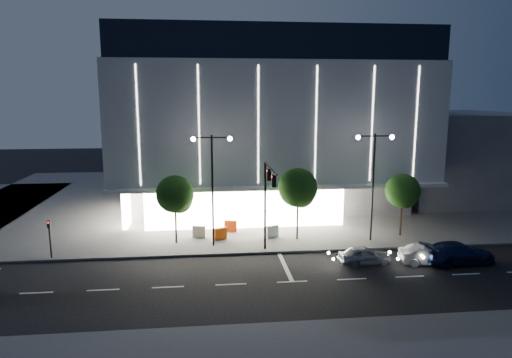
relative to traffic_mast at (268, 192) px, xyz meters
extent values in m
plane|color=black|center=(-1.00, -3.34, -5.03)|extent=(160.00, 160.00, 0.00)
cube|color=#474747|center=(4.00, 20.66, -4.95)|extent=(70.00, 40.00, 0.15)
cube|color=#4C4C51|center=(2.00, 20.66, -3.03)|extent=(28.00, 21.00, 4.00)
cube|color=#A0A0A6|center=(2.00, 18.66, 4.47)|extent=(30.00, 25.00, 11.00)
cube|color=black|center=(2.00, 18.66, 11.47)|extent=(29.40, 24.50, 3.00)
cube|color=white|center=(-1.00, 7.36, -3.03)|extent=(18.00, 0.40, 3.60)
cube|color=white|center=(-11.80, 12.66, -3.03)|extent=(0.40, 10.00, 3.60)
cube|color=#A0A0A6|center=(2.00, 6.36, -0.93)|extent=(30.00, 2.00, 0.30)
cube|color=white|center=(2.00, 6.14, 4.47)|extent=(24.00, 0.06, 10.00)
cube|color=#4C4C51|center=(25.00, 20.66, -0.03)|extent=(16.00, 20.00, 10.00)
cylinder|color=black|center=(0.00, 1.46, -1.53)|extent=(0.18, 0.18, 7.00)
cylinder|color=black|center=(0.00, -1.44, 1.97)|extent=(0.14, 5.80, 0.14)
cube|color=black|center=(0.00, -0.74, 1.37)|extent=(0.28, 0.18, 0.85)
cube|color=black|center=(0.00, -3.14, 1.37)|extent=(0.28, 0.18, 0.85)
sphere|color=#FF0C0C|center=(-0.12, -0.74, 1.67)|extent=(0.14, 0.14, 0.14)
cylinder|color=black|center=(-4.00, 2.66, -0.53)|extent=(0.16, 0.16, 9.00)
cylinder|color=black|center=(-4.70, 2.66, 3.77)|extent=(1.40, 0.10, 0.10)
cylinder|color=black|center=(-3.30, 2.66, 3.77)|extent=(1.40, 0.10, 0.10)
sphere|color=white|center=(-5.40, 2.66, 3.67)|extent=(0.36, 0.36, 0.36)
sphere|color=white|center=(-2.60, 2.66, 3.67)|extent=(0.36, 0.36, 0.36)
cylinder|color=black|center=(9.00, 2.66, -0.53)|extent=(0.16, 0.16, 9.00)
cylinder|color=black|center=(8.30, 2.66, 3.77)|extent=(1.40, 0.10, 0.10)
cylinder|color=black|center=(9.70, 2.66, 3.77)|extent=(1.40, 0.10, 0.10)
sphere|color=white|center=(7.60, 2.66, 3.67)|extent=(0.36, 0.36, 0.36)
sphere|color=white|center=(10.40, 2.66, 3.67)|extent=(0.36, 0.36, 0.36)
cylinder|color=black|center=(-16.00, 1.16, -3.53)|extent=(0.12, 0.12, 3.00)
cube|color=black|center=(-16.00, 1.16, -2.33)|extent=(0.22, 0.16, 0.55)
sphere|color=#FF0C0C|center=(-16.00, 1.05, -2.18)|extent=(0.10, 0.10, 0.10)
cylinder|color=black|center=(-7.00, 3.66, -3.14)|extent=(0.16, 0.16, 3.78)
sphere|color=black|center=(-7.00, 3.66, -0.82)|extent=(3.02, 3.02, 3.02)
sphere|color=black|center=(-6.70, 3.86, -1.36)|extent=(2.16, 2.16, 2.16)
sphere|color=black|center=(-7.25, 3.51, -1.14)|extent=(1.94, 1.94, 1.94)
cylinder|color=black|center=(3.00, 3.66, -3.00)|extent=(0.16, 0.16, 4.06)
sphere|color=black|center=(3.00, 3.66, -0.50)|extent=(3.25, 3.25, 3.25)
sphere|color=black|center=(3.30, 3.86, -1.08)|extent=(2.32, 2.32, 2.32)
sphere|color=black|center=(2.75, 3.51, -0.85)|extent=(2.09, 2.09, 2.09)
cylinder|color=black|center=(12.00, 3.66, -3.21)|extent=(0.16, 0.16, 3.64)
sphere|color=black|center=(12.00, 3.66, -0.97)|extent=(2.91, 2.91, 2.91)
sphere|color=black|center=(12.30, 3.86, -1.49)|extent=(2.08, 2.08, 2.08)
sphere|color=black|center=(11.75, 3.51, -1.28)|extent=(1.87, 1.87, 1.87)
imported|color=#97989E|center=(6.75, -2.20, -4.38)|extent=(3.87, 1.79, 1.29)
imported|color=#AEB3B7|center=(11.40, -2.78, -4.33)|extent=(4.39, 1.94, 1.40)
imported|color=#111C41|center=(13.50, -2.81, -4.25)|extent=(5.55, 2.65, 1.56)
cube|color=#FF590E|center=(-3.40, 4.13, -4.38)|extent=(1.11, 0.68, 1.00)
cube|color=silver|center=(-5.18, 4.91, -4.38)|extent=(1.13, 0.50, 1.00)
cube|color=#E6460C|center=(-2.44, 6.34, -4.38)|extent=(1.13, 0.50, 1.00)
cube|color=silver|center=(1.00, 4.34, -4.38)|extent=(1.12, 0.63, 1.00)
camera|label=1|loc=(-4.36, -32.47, 6.89)|focal=32.00mm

